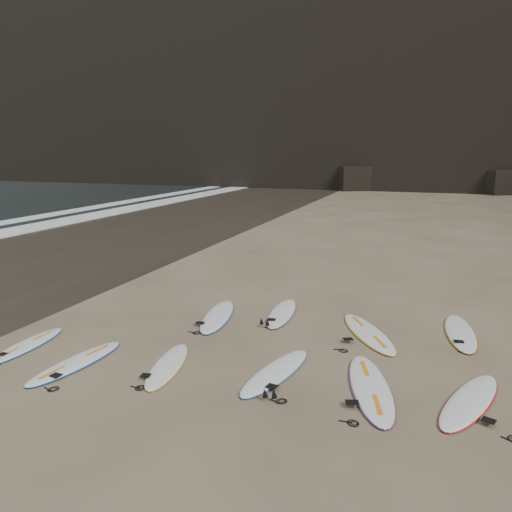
{
  "coord_description": "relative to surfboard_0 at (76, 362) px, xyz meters",
  "views": [
    {
      "loc": [
        2.25,
        -8.66,
        4.28
      ],
      "look_at": [
        -2.07,
        3.49,
        1.5
      ],
      "focal_mm": 35.0,
      "sensor_mm": 36.0,
      "label": 1
    }
  ],
  "objects": [
    {
      "name": "ground",
      "position": [
        4.34,
        1.01,
        -0.04
      ],
      "size": [
        240.0,
        240.0,
        0.0
      ],
      "primitive_type": "plane",
      "color": "#897559",
      "rests_on": "ground"
    },
    {
      "name": "wet_sand",
      "position": [
        -8.66,
        11.01,
        -0.04
      ],
      "size": [
        12.0,
        200.0,
        0.01
      ],
      "primitive_type": "cube",
      "color": "#383026",
      "rests_on": "ground"
    },
    {
      "name": "surfboard_0",
      "position": [
        0.0,
        0.0,
        0.0
      ],
      "size": [
        0.88,
        2.5,
        0.09
      ],
      "primitive_type": "ellipsoid",
      "rotation": [
        0.0,
        0.0,
        -0.12
      ],
      "color": "white",
      "rests_on": "ground"
    },
    {
      "name": "surfboard_1",
      "position": [
        1.81,
        0.51,
        -0.0
      ],
      "size": [
        0.98,
        2.29,
        0.08
      ],
      "primitive_type": "ellipsoid",
      "rotation": [
        0.0,
        0.0,
        0.21
      ],
      "color": "white",
      "rests_on": "ground"
    },
    {
      "name": "surfboard_2",
      "position": [
        3.95,
        0.94,
        0.0
      ],
      "size": [
        1.07,
        2.53,
        0.09
      ],
      "primitive_type": "ellipsoid",
      "rotation": [
        0.0,
        0.0,
        -0.2
      ],
      "color": "white",
      "rests_on": "ground"
    },
    {
      "name": "surfboard_3",
      "position": [
        5.76,
        0.89,
        0.01
      ],
      "size": [
        1.41,
        2.87,
        0.1
      ],
      "primitive_type": "ellipsoid",
      "rotation": [
        0.0,
        0.0,
        0.28
      ],
      "color": "white",
      "rests_on": "ground"
    },
    {
      "name": "surfboard_4",
      "position": [
        7.43,
        0.97,
        0.0
      ],
      "size": [
        1.41,
        2.56,
        0.09
      ],
      "primitive_type": "ellipsoid",
      "rotation": [
        0.0,
        0.0,
        -0.34
      ],
      "color": "white",
      "rests_on": "ground"
    },
    {
      "name": "surfboard_5",
      "position": [
        1.54,
        3.59,
        0.0
      ],
      "size": [
        1.14,
        2.74,
        0.1
      ],
      "primitive_type": "ellipsoid",
      "rotation": [
        0.0,
        0.0,
        0.19
      ],
      "color": "white",
      "rests_on": "ground"
    },
    {
      "name": "surfboard_6",
      "position": [
        3.03,
        4.39,
        0.0
      ],
      "size": [
        0.81,
        2.53,
        0.09
      ],
      "primitive_type": "ellipsoid",
      "rotation": [
        0.0,
        0.0,
        0.09
      ],
      "color": "white",
      "rests_on": "ground"
    },
    {
      "name": "surfboard_7",
      "position": [
        5.37,
        3.66,
        0.0
      ],
      "size": [
        1.88,
        2.7,
        0.1
      ],
      "primitive_type": "ellipsoid",
      "rotation": [
        0.0,
        0.0,
        0.5
      ],
      "color": "white",
      "rests_on": "ground"
    },
    {
      "name": "surfboard_8",
      "position": [
        7.41,
        4.42,
        0.0
      ],
      "size": [
        0.84,
        2.64,
        0.09
      ],
      "primitive_type": "ellipsoid",
      "rotation": [
        0.0,
        0.0,
        0.08
      ],
      "color": "white",
      "rests_on": "ground"
    },
    {
      "name": "surfboard_11",
      "position": [
        -1.64,
        0.39,
        -0.0
      ],
      "size": [
        0.65,
        2.27,
        0.08
      ],
      "primitive_type": "ellipsoid",
      "rotation": [
        0.0,
        0.0,
        0.05
      ],
      "color": "white",
      "rests_on": "ground"
    }
  ]
}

